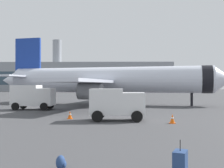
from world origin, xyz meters
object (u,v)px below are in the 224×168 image
cargo_van (117,103)px  safety_cone_outer (70,115)px  service_truck (33,96)px  rolling_suitcase (180,162)px  traveller_backpack (61,162)px  safety_cone_far (13,101)px  airplane_at_gate (107,80)px  safety_cone_near (172,119)px

cargo_van → safety_cone_outer: size_ratio=6.51×
service_truck → safety_cone_outer: service_truck is taller
safety_cone_outer → rolling_suitcase: bearing=-67.2°
cargo_van → safety_cone_outer: cargo_van is taller
rolling_suitcase → traveller_backpack: size_ratio=2.29×
safety_cone_far → traveller_backpack: (14.82, -34.44, -0.10)m
service_truck → airplane_at_gate: bearing=46.9°
service_truck → cargo_van: bearing=-44.8°
service_truck → cargo_van: service_truck is taller
service_truck → traveller_backpack: 24.44m
safety_cone_near → traveller_backpack: (-6.06, -11.51, -0.12)m
rolling_suitcase → traveller_backpack: bearing=174.5°
cargo_van → rolling_suitcase: bearing=-81.0°
service_truck → safety_cone_outer: bearing=-56.0°
cargo_van → safety_cone_far: size_ratio=6.49×
safety_cone_outer → rolling_suitcase: 15.80m
airplane_at_gate → rolling_suitcase: size_ratio=32.25×
safety_cone_far → rolling_suitcase: size_ratio=0.62×
safety_cone_far → rolling_suitcase: 39.57m
service_truck → safety_cone_near: service_truck is taller
safety_cone_outer → rolling_suitcase: rolling_suitcase is taller
airplane_at_gate → safety_cone_near: airplane_at_gate is taller
safety_cone_near → safety_cone_outer: safety_cone_near is taller
safety_cone_far → rolling_suitcase: (18.80, -34.82, 0.05)m
safety_cone_outer → rolling_suitcase: (6.14, -14.56, 0.05)m
safety_cone_near → service_truck: bearing=140.9°
safety_cone_far → traveller_backpack: size_ratio=1.43×
airplane_at_gate → service_truck: (-8.43, -9.00, -2.05)m
traveller_backpack → service_truck: bearing=109.4°
safety_cone_far → traveller_backpack: safety_cone_far is taller
airplane_at_gate → safety_cone_far: bearing=170.9°
safety_cone_near → traveller_backpack: 13.01m
service_truck → safety_cone_far: (-6.71, 11.43, -1.27)m
cargo_van → traveller_backpack: bearing=-98.0°
cargo_van → safety_cone_far: cargo_van is taller
airplane_at_gate → traveller_backpack: airplane_at_gate is taller
safety_cone_outer → service_truck: bearing=124.0°
cargo_van → safety_cone_near: (4.22, -1.60, -1.09)m
cargo_van → traveller_backpack: (-1.84, -13.12, -1.22)m
rolling_suitcase → traveller_backpack: 4.00m
airplane_at_gate → safety_cone_near: (5.74, -20.50, -3.30)m
rolling_suitcase → service_truck: bearing=117.3°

